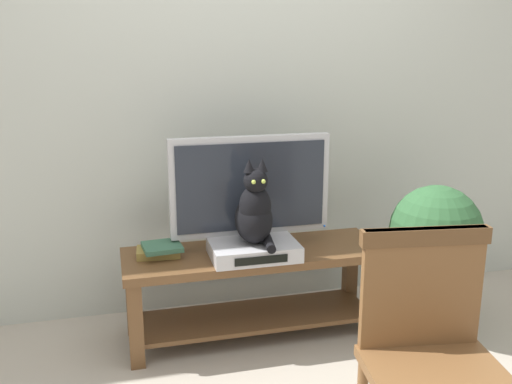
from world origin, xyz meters
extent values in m
plane|color=#ADA393|center=(0.00, 0.00, 0.00)|extent=(12.00, 12.00, 0.00)
cube|color=#B7BCB2|center=(0.00, 0.96, 1.40)|extent=(7.00, 0.12, 2.80)
cube|color=brown|center=(-0.03, 0.47, 0.46)|extent=(1.35, 0.44, 0.04)
cube|color=brown|center=(-0.65, 0.30, 0.22)|extent=(0.07, 0.07, 0.43)
cube|color=brown|center=(0.60, 0.30, 0.22)|extent=(0.07, 0.07, 0.43)
cube|color=brown|center=(-0.65, 0.64, 0.22)|extent=(0.07, 0.07, 0.43)
cube|color=brown|center=(0.60, 0.64, 0.22)|extent=(0.07, 0.07, 0.43)
cube|color=brown|center=(-0.03, 0.47, 0.10)|extent=(1.25, 0.36, 0.02)
cube|color=#B7B7BC|center=(-0.03, 0.54, 0.49)|extent=(0.37, 0.20, 0.03)
cube|color=#B7B7BC|center=(-0.03, 0.54, 0.53)|extent=(0.06, 0.04, 0.04)
cube|color=#B7B7BC|center=(-0.03, 0.54, 0.81)|extent=(0.84, 0.05, 0.52)
cube|color=#232833|center=(-0.03, 0.51, 0.81)|extent=(0.78, 0.01, 0.46)
sphere|color=#2672F2|center=(0.38, 0.51, 0.57)|extent=(0.01, 0.01, 0.01)
cube|color=#BCBCC1|center=(-0.05, 0.38, 0.52)|extent=(0.44, 0.30, 0.08)
cube|color=black|center=(-0.05, 0.23, 0.52)|extent=(0.26, 0.01, 0.04)
ellipsoid|color=black|center=(-0.05, 0.38, 0.67)|extent=(0.19, 0.24, 0.24)
ellipsoid|color=black|center=(-0.05, 0.35, 0.75)|extent=(0.16, 0.16, 0.21)
sphere|color=black|center=(-0.05, 0.34, 0.88)|extent=(0.12, 0.12, 0.12)
cone|color=black|center=(-0.08, 0.34, 0.96)|extent=(0.05, 0.05, 0.07)
cone|color=black|center=(-0.02, 0.34, 0.96)|extent=(0.05, 0.05, 0.07)
sphere|color=#B2C64C|center=(-0.07, 0.29, 0.89)|extent=(0.02, 0.02, 0.02)
sphere|color=#B2C64C|center=(-0.02, 0.29, 0.89)|extent=(0.02, 0.02, 0.02)
cylinder|color=black|center=(0.01, 0.30, 0.58)|extent=(0.07, 0.20, 0.04)
cube|color=brown|center=(0.30, -0.78, 0.44)|extent=(0.52, 0.52, 0.04)
cube|color=brown|center=(0.33, -0.57, 0.68)|extent=(0.44, 0.09, 0.44)
cube|color=brown|center=(0.33, -0.57, 0.88)|extent=(0.47, 0.11, 0.06)
cube|color=olive|center=(-0.51, 0.52, 0.50)|extent=(0.23, 0.15, 0.04)
cube|color=#38664C|center=(-0.49, 0.50, 0.53)|extent=(0.20, 0.19, 0.02)
cylinder|color=#47474C|center=(0.90, 0.26, 0.10)|extent=(0.27, 0.27, 0.20)
cylinder|color=#332319|center=(0.90, 0.26, 0.19)|extent=(0.25, 0.25, 0.02)
cylinder|color=#4C3823|center=(0.90, 0.26, 0.29)|extent=(0.04, 0.04, 0.18)
sphere|color=#2D5B33|center=(0.90, 0.26, 0.58)|extent=(0.48, 0.48, 0.48)
camera|label=1|loc=(-0.71, -2.26, 1.54)|focal=40.38mm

